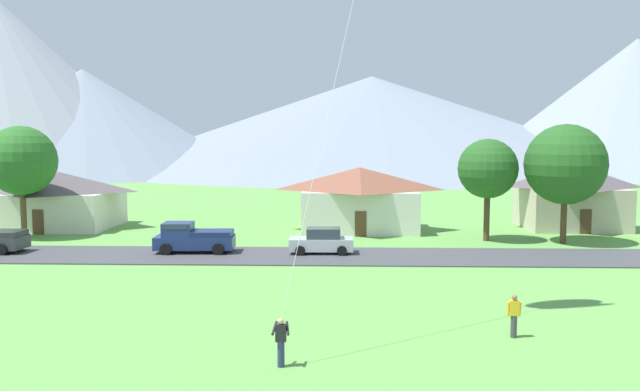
{
  "coord_description": "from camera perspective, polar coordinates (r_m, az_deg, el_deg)",
  "views": [
    {
      "loc": [
        1.68,
        -9.53,
        7.7
      ],
      "look_at": [
        0.83,
        16.57,
        5.3
      ],
      "focal_mm": 35.47,
      "sensor_mm": 36.0,
      "label": 1
    }
  ],
  "objects": [
    {
      "name": "tree_center",
      "position": [
        48.43,
        14.9,
        2.32
      ],
      "size": [
        4.42,
        4.42,
        7.61
      ],
      "color": "#4C3823",
      "rests_on": "ground"
    },
    {
      "name": "house_left_center",
      "position": [
        58.42,
        -22.48,
        -0.27
      ],
      "size": [
        9.86,
        8.34,
        4.8
      ],
      "color": "beige",
      "rests_on": "ground"
    },
    {
      "name": "pickup_truck_navy_east_side",
      "position": [
        42.98,
        -11.42,
        -3.74
      ],
      "size": [
        5.29,
        2.51,
        1.99
      ],
      "color": "navy",
      "rests_on": "road_strip"
    },
    {
      "name": "tree_near_left",
      "position": [
        49.05,
        21.27,
        2.63
      ],
      "size": [
        5.83,
        5.83,
        8.69
      ],
      "color": "#4C3823",
      "rests_on": "ground"
    },
    {
      "name": "mountain_far_east_ridge",
      "position": [
        160.75,
        4.68,
        6.59
      ],
      "size": [
        134.96,
        134.96,
        22.99
      ],
      "primitive_type": "cone",
      "color": "gray",
      "rests_on": "ground"
    },
    {
      "name": "tree_left_of_center",
      "position": [
        53.41,
        -25.35,
        2.85
      ],
      "size": [
        5.31,
        5.31,
        8.6
      ],
      "color": "brown",
      "rests_on": "ground"
    },
    {
      "name": "watcher_person",
      "position": [
        25.86,
        17.1,
        -10.29
      ],
      "size": [
        0.56,
        0.24,
        1.68
      ],
      "color": "#3D3D42",
      "rests_on": "ground"
    },
    {
      "name": "house_leftmost",
      "position": [
        57.73,
        21.71,
        0.02
      ],
      "size": [
        8.53,
        7.34,
        5.43
      ],
      "color": "beige",
      "rests_on": "ground"
    },
    {
      "name": "parked_car_silver_west_end",
      "position": [
        41.85,
        0.16,
        -4.15
      ],
      "size": [
        4.23,
        2.15,
        1.68
      ],
      "color": "#B7BCC1",
      "rests_on": "road_strip"
    },
    {
      "name": "house_right_center",
      "position": [
        52.39,
        3.58,
        -0.21
      ],
      "size": [
        10.04,
        7.25,
        5.26
      ],
      "color": "silver",
      "rests_on": "ground"
    },
    {
      "name": "mountain_far_west_ridge",
      "position": [
        147.39,
        -20.51,
        6.29
      ],
      "size": [
        72.65,
        72.65,
        22.45
      ],
      "primitive_type": "cone",
      "color": "gray",
      "rests_on": "ground"
    },
    {
      "name": "mountain_east_ridge",
      "position": [
        153.91,
        26.54,
        7.22
      ],
      "size": [
        72.22,
        72.22,
        28.89
      ],
      "primitive_type": "cone",
      "color": "gray",
      "rests_on": "ground"
    },
    {
      "name": "road_strip",
      "position": [
        41.14,
        -0.52,
        -5.48
      ],
      "size": [
        160.0,
        6.22,
        0.08
      ],
      "primitive_type": "cube",
      "color": "#424247",
      "rests_on": "ground"
    }
  ]
}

